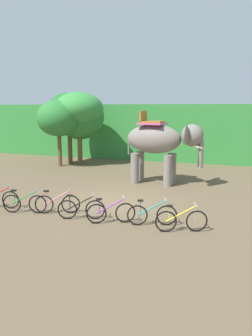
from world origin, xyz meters
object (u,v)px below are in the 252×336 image
tree_left (69,109)px  tree_center_left (80,117)px  bike_green (25,203)px  bike_pink (57,203)px  tree_far_left (78,109)px  bike_purple (111,212)px  tree_center_right (59,118)px  bike_black (81,209)px  bike_yellow (181,220)px  elephant (160,142)px  bike_teal (152,214)px

tree_left → tree_center_left: 0.94m
tree_center_left → bike_green: size_ratio=2.93×
bike_green → bike_pink: same height
tree_far_left → bike_purple: 12.65m
bike_pink → tree_center_right: bearing=119.3°
bike_green → bike_black: (2.35, 0.06, 0.00)m
tree_far_left → bike_purple: (6.37, -10.37, -3.45)m
tree_far_left → bike_yellow: size_ratio=3.09×
bike_black → bike_yellow: (3.60, -0.07, 0.00)m
elephant → bike_yellow: elephant is taller
tree_center_left → bike_black: tree_center_left is taller
tree_center_right → bike_purple: 12.25m
bike_pink → tree_left: bearing=115.6°
bike_yellow → tree_far_left: bearing=130.3°
tree_center_left → bike_purple: bearing=-59.0°
bike_purple → bike_yellow: (2.44, -0.03, 0.00)m
bike_black → bike_teal: (2.56, 0.20, 0.00)m
tree_center_right → bike_teal: (8.76, -9.12, -2.84)m
bike_black → elephant: bearing=77.5°
tree_center_left → elephant: 8.32m
elephant → bike_green: size_ratio=2.52×
bike_black → bike_teal: same height
tree_left → bike_yellow: bearing=-47.6°
bike_green → bike_yellow: (5.95, -0.01, 0.00)m
bike_teal → tree_center_left: bearing=126.7°
bike_pink → bike_purple: size_ratio=1.02×
tree_left → tree_far_left: 0.84m
elephant → bike_black: 6.74m
tree_center_right → tree_far_left: (0.99, 0.99, 0.62)m
elephant → bike_pink: size_ratio=2.61×
elephant → bike_yellow: 7.02m
elephant → tree_center_right: bearing=158.6°
bike_green → bike_pink: (1.20, 0.36, 0.00)m
bike_green → bike_purple: 3.51m
tree_center_right → bike_black: tree_center_right is taller
tree_left → bike_pink: bearing=-64.4°
bike_purple → elephant: bearing=87.8°
elephant → bike_green: 7.64m
tree_far_left → bike_teal: tree_far_left is taller
tree_far_left → bike_green: bearing=-74.6°
bike_green → bike_teal: 4.91m
bike_teal → tree_far_left: bearing=127.5°
tree_left → elephant: (7.44, -4.13, -1.65)m
elephant → bike_teal: size_ratio=2.57×
tree_center_right → bike_green: size_ratio=2.66×
tree_center_left → tree_far_left: size_ratio=0.98×
tree_far_left → bike_pink: 11.35m
tree_center_left → bike_yellow: (9.04, -11.01, -2.91)m
tree_center_left → bike_green: bearing=-74.3°
tree_left → bike_teal: tree_left is taller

